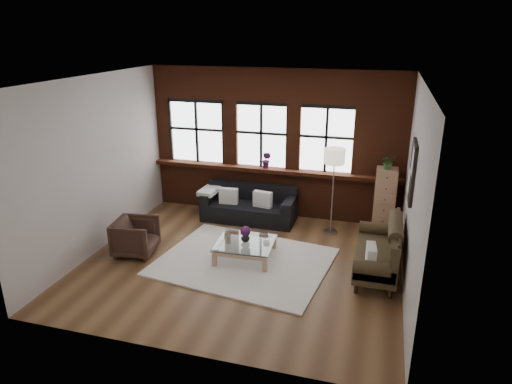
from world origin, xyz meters
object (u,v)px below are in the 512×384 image
(vintage_settee, at_px, (377,248))
(vase, at_px, (245,237))
(drawer_chest, at_px, (384,201))
(dark_sofa, at_px, (249,204))
(armchair, at_px, (136,237))
(coffee_table, at_px, (246,250))
(floor_lamp, at_px, (333,188))

(vintage_settee, height_order, vase, vintage_settee)
(vintage_settee, relative_size, drawer_chest, 1.28)
(dark_sofa, bearing_deg, drawer_chest, 2.89)
(vintage_settee, bearing_deg, armchair, -173.56)
(vintage_settee, bearing_deg, drawer_chest, 87.46)
(vintage_settee, relative_size, armchair, 2.36)
(armchair, distance_m, drawer_chest, 4.91)
(armchair, bearing_deg, coffee_table, -87.66)
(vintage_settee, distance_m, armchair, 4.32)
(dark_sofa, distance_m, vase, 1.76)
(vintage_settee, distance_m, vase, 2.29)
(vase, bearing_deg, dark_sofa, 104.62)
(coffee_table, bearing_deg, vintage_settee, 2.73)
(drawer_chest, bearing_deg, coffee_table, -142.05)
(armchair, bearing_deg, dark_sofa, -45.20)
(vase, distance_m, floor_lamp, 2.12)
(dark_sofa, bearing_deg, vase, -75.38)
(vase, relative_size, drawer_chest, 0.12)
(dark_sofa, bearing_deg, armchair, -126.93)
(dark_sofa, bearing_deg, vintage_settee, -30.26)
(vintage_settee, height_order, floor_lamp, floor_lamp)
(coffee_table, relative_size, floor_lamp, 0.53)
(vase, bearing_deg, coffee_table, 26.57)
(dark_sofa, xyz_separation_m, vintage_settee, (2.73, -1.59, 0.10))
(vintage_settee, height_order, coffee_table, vintage_settee)
(vintage_settee, distance_m, drawer_chest, 1.75)
(dark_sofa, distance_m, coffee_table, 1.77)
(vase, bearing_deg, armchair, -169.39)
(drawer_chest, xyz_separation_m, floor_lamp, (-1.01, -0.29, 0.28))
(vase, xyz_separation_m, floor_lamp, (1.35, 1.55, 0.54))
(vintage_settee, relative_size, vase, 10.42)
(vase, distance_m, drawer_chest, 3.01)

